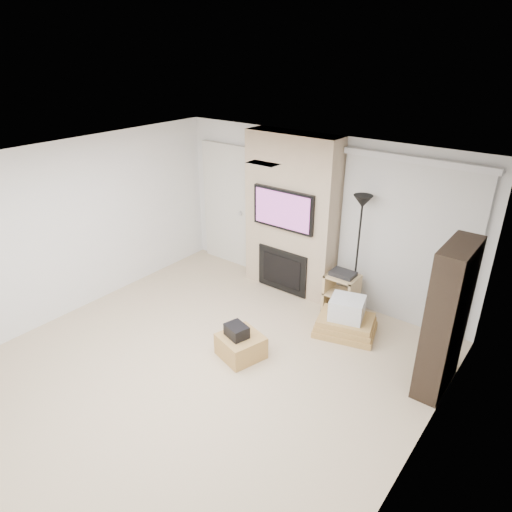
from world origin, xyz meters
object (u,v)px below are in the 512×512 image
Objects in this scene: bookshelf at (446,319)px; box_stack at (346,320)px; ottoman at (241,346)px; floor_lamp at (361,222)px; av_stand at (341,291)px.

box_stack is at bearing 166.79° from bookshelf.
bookshelf is at bearing -13.21° from box_stack.
bookshelf is at bearing 24.41° from ottoman.
box_stack is (0.19, -0.59, -1.21)m from floor_lamp.
ottoman is at bearing -108.40° from floor_lamp.
av_stand is 0.58m from box_stack.
bookshelf reaches higher than av_stand.
box_stack is (0.32, -0.46, -0.14)m from av_stand.
bookshelf reaches higher than ottoman.
floor_lamp is 2.73× the size of av_stand.
av_stand is at bearing 74.22° from ottoman.
floor_lamp reaches higher than ottoman.
floor_lamp is at bearing 71.60° from ottoman.
bookshelf is (1.52, -0.90, -0.52)m from floor_lamp.
box_stack is at bearing -71.81° from floor_lamp.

